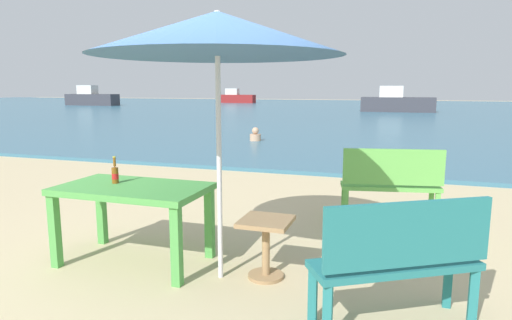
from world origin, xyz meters
TOP-DOWN VIEW (x-y plane):
  - ground_plane at (0.00, 0.00)m, footprint 120.00×120.00m
  - sea_water at (0.00, 30.00)m, footprint 120.00×50.00m
  - picnic_table_green at (-0.68, 0.29)m, footprint 1.40×0.80m
  - beer_bottle_amber at (-0.91, 0.34)m, footprint 0.07×0.07m
  - patio_umbrella at (0.24, 0.22)m, footprint 2.10×2.10m
  - side_table_wood at (0.63, 0.34)m, footprint 0.44×0.44m
  - bench_teal_center at (1.75, -0.19)m, footprint 1.21×0.93m
  - bench_green_left at (1.63, 2.37)m, footprint 1.25×0.59m
  - swimmer_person at (-2.48, 9.41)m, footprint 0.34×0.34m
  - boat_cargo_ship at (-25.25, 30.42)m, footprint 4.98×1.36m
  - boat_sailboat at (1.39, 27.70)m, footprint 4.72×1.29m
  - boat_tanker at (-15.16, 40.78)m, footprint 4.16×1.13m

SIDE VIEW (x-z plane):
  - ground_plane at x=0.00m, z-range 0.00..0.00m
  - sea_water at x=0.00m, z-range 0.00..0.08m
  - swimmer_person at x=-2.48m, z-range 0.03..0.44m
  - side_table_wood at x=0.63m, z-range 0.08..0.62m
  - bench_teal_center at x=1.75m, z-range 0.07..1.02m
  - bench_green_left at x=1.63m, z-range 0.07..1.02m
  - boat_tanker at x=-15.16m, z-range -0.13..1.38m
  - picnic_table_green at x=-0.68m, z-range 0.27..1.03m
  - boat_sailboat at x=1.39m, z-range -0.16..1.56m
  - boat_cargo_ship at x=-25.25m, z-range -0.17..1.64m
  - beer_bottle_amber at x=-0.91m, z-range 0.72..0.99m
  - patio_umbrella at x=0.24m, z-range 0.97..3.27m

